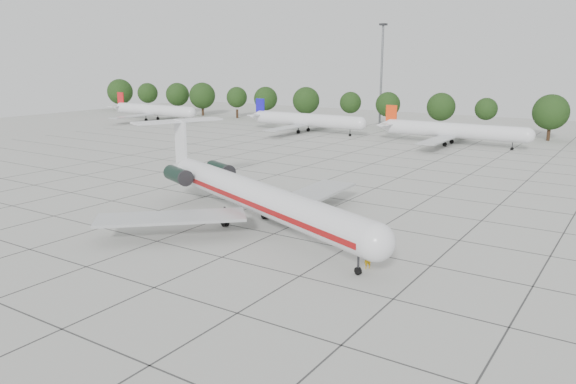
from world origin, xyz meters
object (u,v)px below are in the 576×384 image
(main_airliner, at_px, (248,193))
(bg_airliner_c, at_px, (453,131))
(bg_airliner_a, at_px, (154,110))
(ground_crew, at_px, (368,259))
(floodlight_mast, at_px, (382,69))
(bg_airliner_b, at_px, (306,120))

(main_airliner, relative_size, bg_airliner_c, 1.37)
(bg_airliner_a, bearing_deg, bg_airliner_c, 0.38)
(ground_crew, relative_size, floodlight_mast, 0.07)
(bg_airliner_a, xyz_separation_m, bg_airliner_b, (48.86, 1.26, 0.00))
(ground_crew, relative_size, bg_airliner_b, 0.06)
(bg_airliner_a, bearing_deg, main_airliner, -38.41)
(ground_crew, distance_m, bg_airliner_c, 72.36)
(main_airliner, bearing_deg, bg_airliner_a, 163.98)
(bg_airliner_b, height_order, floodlight_mast, floodlight_mast)
(bg_airliner_a, bearing_deg, floodlight_mast, 24.02)
(bg_airliner_a, xyz_separation_m, floodlight_mast, (56.63, 25.24, 11.37))
(main_airliner, bearing_deg, floodlight_mast, 128.26)
(bg_airliner_a, bearing_deg, ground_crew, -35.50)
(ground_crew, xyz_separation_m, bg_airliner_a, (-98.42, 70.21, 2.08))
(main_airliner, distance_m, ground_crew, 16.95)
(main_airliner, distance_m, bg_airliner_c, 65.89)
(bg_airliner_a, xyz_separation_m, bg_airliner_c, (83.44, 0.55, 0.00))
(bg_airliner_b, bearing_deg, bg_airliner_c, -1.17)
(main_airliner, relative_size, floodlight_mast, 1.52)
(floodlight_mast, bearing_deg, ground_crew, -66.35)
(main_airliner, height_order, ground_crew, main_airliner)
(bg_airliner_c, bearing_deg, main_airliner, -90.92)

